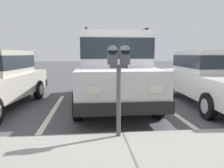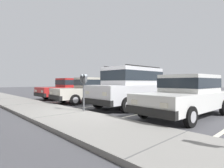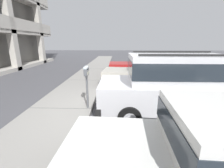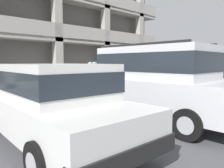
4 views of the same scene
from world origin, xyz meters
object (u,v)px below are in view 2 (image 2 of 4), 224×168
(silver_suv, at_px, (133,86))
(parking_meter_near, at_px, (84,84))
(red_sedan, at_px, (187,94))
(dark_hatchback, at_px, (91,89))
(blue_coupe, at_px, (70,88))

(silver_suv, xyz_separation_m, parking_meter_near, (0.17, 2.83, 0.12))
(red_sedan, xyz_separation_m, parking_meter_near, (3.05, 2.52, 0.39))
(dark_hatchback, height_order, parking_meter_near, parking_meter_near)
(red_sedan, relative_size, dark_hatchback, 0.99)
(silver_suv, bearing_deg, blue_coupe, 0.43)
(dark_hatchback, bearing_deg, blue_coupe, 2.33)
(dark_hatchback, height_order, blue_coupe, same)
(blue_coupe, relative_size, parking_meter_near, 3.08)
(silver_suv, distance_m, parking_meter_near, 2.84)
(red_sedan, distance_m, parking_meter_near, 3.98)
(silver_suv, height_order, blue_coupe, silver_suv)
(parking_meter_near, bearing_deg, silver_suv, -93.38)
(red_sedan, xyz_separation_m, blue_coupe, (8.97, -0.24, 0.00))
(silver_suv, relative_size, blue_coupe, 1.07)
(silver_suv, xyz_separation_m, blue_coupe, (6.09, 0.07, -0.27))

